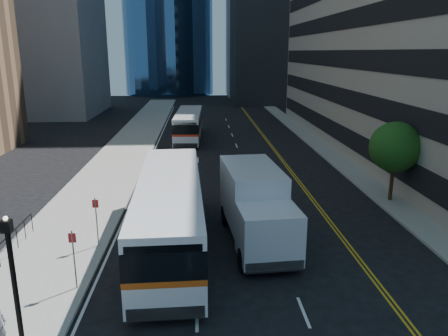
# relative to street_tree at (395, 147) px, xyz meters

# --- Properties ---
(ground) EXTENTS (160.00, 160.00, 0.00)m
(ground) POSITION_rel_street_tree_xyz_m (-9.00, -8.00, -3.64)
(ground) COLOR black
(ground) RESTS_ON ground
(sidewalk_west) EXTENTS (5.00, 90.00, 0.15)m
(sidewalk_west) POSITION_rel_street_tree_xyz_m (-19.50, 17.00, -3.57)
(sidewalk_west) COLOR gray
(sidewalk_west) RESTS_ON ground
(sidewalk_east) EXTENTS (2.00, 90.00, 0.15)m
(sidewalk_east) POSITION_rel_street_tree_xyz_m (-0.00, 17.00, -3.57)
(sidewalk_east) COLOR gray
(sidewalk_east) RESTS_ON ground
(street_tree) EXTENTS (3.20, 3.20, 5.10)m
(street_tree) POSITION_rel_street_tree_xyz_m (0.00, 0.00, 0.00)
(street_tree) COLOR #332114
(street_tree) RESTS_ON sidewalk_east
(lamp_post) EXTENTS (0.28, 0.28, 4.56)m
(lamp_post) POSITION_rel_street_tree_xyz_m (-18.00, -14.00, -0.92)
(lamp_post) COLOR black
(lamp_post) RESTS_ON sidewalk_west
(bus_front) EXTENTS (3.44, 13.71, 3.51)m
(bus_front) POSITION_rel_street_tree_xyz_m (-13.81, -5.99, -1.72)
(bus_front) COLOR white
(bus_front) RESTS_ON ground
(bus_rear) EXTENTS (3.05, 12.01, 3.07)m
(bus_rear) POSITION_rel_street_tree_xyz_m (-13.48, 21.71, -1.96)
(bus_rear) COLOR silver
(bus_rear) RESTS_ON ground
(box_truck) EXTENTS (3.31, 7.97, 3.72)m
(box_truck) POSITION_rel_street_tree_xyz_m (-9.52, -5.57, -1.68)
(box_truck) COLOR silver
(box_truck) RESTS_ON ground
(pedestrian) EXTENTS (0.39, 0.58, 1.56)m
(pedestrian) POSITION_rel_street_tree_xyz_m (-18.80, -13.67, -2.71)
(pedestrian) COLOR slate
(pedestrian) RESTS_ON sidewalk_west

